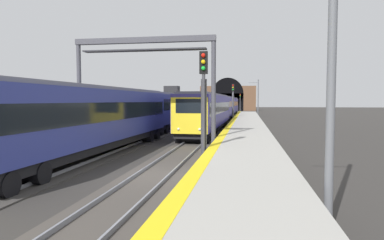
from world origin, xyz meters
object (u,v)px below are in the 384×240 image
(railway_signal_near, at_px, (204,99))
(train_adjacent_platform, at_px, (147,111))
(catenary_mast_far, at_px, (331,65))
(railway_signal_mid, at_px, (233,100))
(overhead_signal_gantry, at_px, (144,66))
(catenary_mast_near, at_px, (258,98))
(train_main_approaching, at_px, (223,107))
(railway_signal_far, at_px, (240,101))

(railway_signal_near, bearing_deg, train_adjacent_platform, -152.47)
(catenary_mast_far, bearing_deg, train_adjacent_platform, 28.67)
(railway_signal_near, distance_m, railway_signal_mid, 32.12)
(railway_signal_mid, height_order, overhead_signal_gantry, overhead_signal_gantry)
(overhead_signal_gantry, relative_size, catenary_mast_far, 1.10)
(railway_signal_near, xyz_separation_m, overhead_signal_gantry, (4.64, 4.39, 2.13))
(train_adjacent_platform, relative_size, railway_signal_near, 7.14)
(catenary_mast_near, bearing_deg, train_main_approaching, 155.79)
(railway_signal_near, bearing_deg, train_main_approaching, -177.15)
(train_main_approaching, distance_m, railway_signal_far, 40.67)
(overhead_signal_gantry, bearing_deg, train_main_approaching, -4.15)
(train_adjacent_platform, height_order, railway_signal_mid, railway_signal_mid)
(railway_signal_near, relative_size, railway_signal_mid, 0.99)
(overhead_signal_gantry, bearing_deg, railway_signal_far, -3.37)
(train_adjacent_platform, bearing_deg, train_main_approaching, 170.52)
(railway_signal_far, distance_m, catenary_mast_far, 86.21)
(train_main_approaching, relative_size, train_adjacent_platform, 1.54)
(railway_signal_mid, bearing_deg, railway_signal_near, 0.00)
(railway_signal_near, relative_size, catenary_mast_far, 0.68)
(catenary_mast_far, bearing_deg, railway_signal_mid, 5.99)
(railway_signal_near, bearing_deg, railway_signal_mid, -180.00)
(railway_signal_far, xyz_separation_m, overhead_signal_gantry, (-74.61, 4.39, 2.33))
(catenary_mast_far, bearing_deg, catenary_mast_near, 0.01)
(railway_signal_far, relative_size, catenary_mast_far, 0.64)
(railway_signal_near, xyz_separation_m, railway_signal_mid, (32.12, -0.00, 0.03))
(railway_signal_mid, distance_m, railway_signal_far, 47.13)
(train_main_approaching, relative_size, catenary_mast_near, 8.25)
(train_main_approaching, distance_m, catenary_mast_near, 14.73)
(train_main_approaching, height_order, railway_signal_near, railway_signal_near)
(railway_signal_far, bearing_deg, catenary_mast_far, 2.72)
(train_main_approaching, height_order, train_adjacent_platform, train_adjacent_platform)
(catenary_mast_far, bearing_deg, railway_signal_far, 2.72)
(railway_signal_mid, bearing_deg, railway_signal_far, -180.00)
(train_main_approaching, xyz_separation_m, overhead_signal_gantry, (-34.00, 2.47, 3.25))
(train_main_approaching, bearing_deg, railway_signal_near, 3.93)
(train_main_approaching, relative_size, catenary_mast_far, 7.51)
(train_adjacent_platform, bearing_deg, overhead_signal_gantry, 17.64)
(train_adjacent_platform, bearing_deg, railway_signal_near, 29.01)
(catenary_mast_near, bearing_deg, railway_signal_mid, 168.39)
(train_adjacent_platform, bearing_deg, catenary_mast_near, 165.75)
(railway_signal_near, bearing_deg, catenary_mast_near, 175.51)
(catenary_mast_near, bearing_deg, train_adjacent_platform, 164.26)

